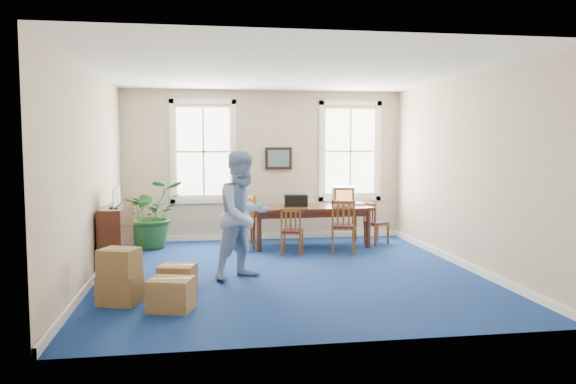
{
  "coord_description": "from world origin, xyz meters",
  "views": [
    {
      "loc": [
        -1.37,
        -8.79,
        2.08
      ],
      "look_at": [
        0.1,
        0.6,
        1.25
      ],
      "focal_mm": 35.0,
      "sensor_mm": 36.0,
      "label": 1
    }
  ],
  "objects": [
    {
      "name": "credenza",
      "position": [
        -2.75,
        0.65,
        0.5
      ],
      "size": [
        0.4,
        1.28,
        0.99
      ],
      "primitive_type": "cube",
      "rotation": [
        0.0,
        0.0,
        -0.03
      ],
      "color": "#411D13",
      "rests_on": "ground"
    },
    {
      "name": "chair_end_right",
      "position": [
        2.21,
        2.26,
        0.44
      ],
      "size": [
        0.51,
        0.51,
        0.87
      ],
      "primitive_type": null,
      "rotation": [
        0.0,
        0.0,
        1.97
      ],
      "color": "brown",
      "rests_on": "ground"
    },
    {
      "name": "baseboard_right",
      "position": [
        2.97,
        0.0,
        0.06
      ],
      "size": [
        0.04,
        6.5,
        0.12
      ],
      "primitive_type": "cube",
      "color": "white",
      "rests_on": "ground"
    },
    {
      "name": "wall_left",
      "position": [
        -3.0,
        0.0,
        1.6
      ],
      "size": [
        0.0,
        6.5,
        6.5
      ],
      "primitive_type": "plane",
      "rotation": [
        1.57,
        0.0,
        1.57
      ],
      "color": "#BDAA8F",
      "rests_on": "ground"
    },
    {
      "name": "equipment_bag",
      "position": [
        0.53,
        2.31,
        0.93
      ],
      "size": [
        0.49,
        0.34,
        0.23
      ],
      "primitive_type": "cube",
      "rotation": [
        0.0,
        0.0,
        -0.09
      ],
      "color": "black",
      "rests_on": "conference_table"
    },
    {
      "name": "man",
      "position": [
        -0.72,
        -0.28,
        0.98
      ],
      "size": [
        1.21,
        1.15,
        1.97
      ],
      "primitive_type": "imported",
      "rotation": [
        0.0,
        0.0,
        0.59
      ],
      "color": "#87A5D8",
      "rests_on": "ground"
    },
    {
      "name": "wall_right",
      "position": [
        3.0,
        0.0,
        1.6
      ],
      "size": [
        0.0,
        6.5,
        6.5
      ],
      "primitive_type": "plane",
      "rotation": [
        1.57,
        0.0,
        -1.57
      ],
      "color": "#BDAA8F",
      "rests_on": "ground"
    },
    {
      "name": "ceiling",
      "position": [
        0.0,
        0.0,
        3.2
      ],
      "size": [
        6.5,
        6.5,
        0.0
      ],
      "primitive_type": "plane",
      "rotation": [
        3.14,
        0.0,
        0.0
      ],
      "color": "white",
      "rests_on": "ground"
    },
    {
      "name": "crt_tv",
      "position": [
        1.51,
        2.31,
        1.0
      ],
      "size": [
        0.48,
        0.51,
        0.38
      ],
      "primitive_type": null,
      "rotation": [
        0.0,
        0.0,
        -0.14
      ],
      "color": "#B7B7BC",
      "rests_on": "conference_table"
    },
    {
      "name": "chair_near_left",
      "position": [
        0.31,
        1.44,
        0.44
      ],
      "size": [
        0.5,
        0.5,
        0.88
      ],
      "primitive_type": null,
      "rotation": [
        0.0,
        0.0,
        2.83
      ],
      "color": "brown",
      "rests_on": "ground"
    },
    {
      "name": "chair_end_left",
      "position": [
        -0.61,
        2.26,
        0.52
      ],
      "size": [
        0.61,
        0.61,
        1.05
      ],
      "primitive_type": null,
      "rotation": [
        0.0,
        0.0,
        -1.2
      ],
      "color": "brown",
      "rests_on": "ground"
    },
    {
      "name": "baseboard_left",
      "position": [
        -2.97,
        0.0,
        0.06
      ],
      "size": [
        0.04,
        6.5,
        0.12
      ],
      "primitive_type": "cube",
      "color": "white",
      "rests_on": "ground"
    },
    {
      "name": "potted_plant",
      "position": [
        -2.33,
        2.54,
        0.68
      ],
      "size": [
        1.52,
        1.43,
        1.35
      ],
      "primitive_type": "imported",
      "rotation": [
        0.0,
        0.0,
        0.37
      ],
      "color": "#1C4A1E",
      "rests_on": "ground"
    },
    {
      "name": "wall_front",
      "position": [
        0.0,
        -3.25,
        1.6
      ],
      "size": [
        6.5,
        0.0,
        6.5
      ],
      "primitive_type": "plane",
      "rotation": [
        -1.57,
        0.0,
        0.0
      ],
      "color": "#BDAA8F",
      "rests_on": "ground"
    },
    {
      "name": "wall_back",
      "position": [
        0.0,
        3.25,
        1.6
      ],
      "size": [
        6.5,
        0.0,
        6.5
      ],
      "primitive_type": "plane",
      "rotation": [
        1.57,
        0.0,
        0.0
      ],
      "color": "#BDAA8F",
      "rests_on": "ground"
    },
    {
      "name": "game_console",
      "position": [
        1.83,
        2.26,
        0.84
      ],
      "size": [
        0.19,
        0.23,
        0.05
      ],
      "primitive_type": "cube",
      "rotation": [
        0.0,
        0.0,
        0.11
      ],
      "color": "white",
      "rests_on": "conference_table"
    },
    {
      "name": "cardboard_boxes",
      "position": [
        -2.23,
        -1.32,
        0.38
      ],
      "size": [
        1.68,
        1.68,
        0.76
      ],
      "primitive_type": null,
      "rotation": [
        0.0,
        0.0,
        -0.32
      ],
      "color": "olive",
      "rests_on": "ground"
    },
    {
      "name": "wall_picture",
      "position": [
        0.3,
        3.2,
        1.75
      ],
      "size": [
        0.58,
        0.06,
        0.48
      ],
      "primitive_type": null,
      "color": "black",
      "rests_on": "ground"
    },
    {
      "name": "conference_table",
      "position": [
        0.8,
        2.26,
        0.41
      ],
      "size": [
        2.43,
        1.18,
        0.81
      ],
      "primitive_type": null,
      "rotation": [
        0.0,
        0.0,
        0.04
      ],
      "color": "#411D13",
      "rests_on": "ground"
    },
    {
      "name": "floor",
      "position": [
        0.0,
        0.0,
        0.0
      ],
      "size": [
        6.5,
        6.5,
        0.0
      ],
      "primitive_type": "plane",
      "color": "navy",
      "rests_on": "ground"
    },
    {
      "name": "baseboard_back",
      "position": [
        0.0,
        3.22,
        0.06
      ],
      "size": [
        6.0,
        0.04,
        0.12
      ],
      "primitive_type": "cube",
      "color": "white",
      "rests_on": "ground"
    },
    {
      "name": "chair_near_right",
      "position": [
        1.29,
        1.44,
        0.51
      ],
      "size": [
        0.55,
        0.55,
        1.02
      ],
      "primitive_type": null,
      "rotation": [
        0.0,
        0.0,
        2.91
      ],
      "color": "brown",
      "rests_on": "ground"
    },
    {
      "name": "window_right",
      "position": [
        1.9,
        3.23,
        1.9
      ],
      "size": [
        1.4,
        0.12,
        2.2
      ],
      "primitive_type": null,
      "color": "white",
      "rests_on": "ground"
    },
    {
      "name": "brochure_rack",
      "position": [
        -2.73,
        0.65,
        1.16
      ],
      "size": [
        0.34,
        0.76,
        0.33
      ],
      "primitive_type": null,
      "rotation": [
        0.0,
        0.0,
        0.29
      ],
      "color": "#99999E",
      "rests_on": "credenza"
    },
    {
      "name": "window_left",
      "position": [
        -1.3,
        3.23,
        1.9
      ],
      "size": [
        1.4,
        0.12,
        2.2
      ],
      "primitive_type": null,
      "color": "white",
      "rests_on": "ground"
    }
  ]
}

